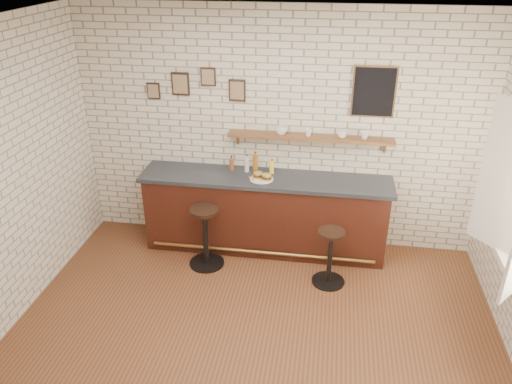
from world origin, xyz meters
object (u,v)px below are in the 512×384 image
at_px(shelf_cup_b, 308,133).
at_px(shelf_cup_d, 365,136).
at_px(ciabatta_sandwich, 263,176).
at_px(bar_stool_right, 330,255).
at_px(bitters_bottle_white, 247,165).
at_px(bar_counter, 265,213).
at_px(bitters_bottle_brown, 232,165).
at_px(bitters_bottle_amber, 255,164).
at_px(shelf_cup_a, 281,130).
at_px(condiment_bottle_yellow, 272,167).
at_px(shelf_cup_c, 342,134).
at_px(sandwich_plate, 262,179).
at_px(bar_stool_left, 205,235).

relative_size(shelf_cup_b, shelf_cup_d, 1.02).
height_order(ciabatta_sandwich, bar_stool_right, ciabatta_sandwich).
bearing_deg(bitters_bottle_white, bar_counter, -27.67).
height_order(bitters_bottle_brown, bitters_bottle_amber, bitters_bottle_amber).
xyz_separation_m(bitters_bottle_white, shelf_cup_d, (1.41, 0.07, 0.44)).
bearing_deg(bitters_bottle_brown, shelf_cup_a, 6.34).
distance_m(condiment_bottle_yellow, shelf_cup_c, 0.95).
bearing_deg(shelf_cup_b, bitters_bottle_brown, 147.31).
distance_m(sandwich_plate, condiment_bottle_yellow, 0.24).
height_order(shelf_cup_b, shelf_cup_c, same).
relative_size(bar_counter, bar_stool_left, 3.99).
height_order(ciabatta_sandwich, shelf_cup_d, shelf_cup_d).
bearing_deg(sandwich_plate, bar_stool_left, -145.77).
bearing_deg(shelf_cup_a, sandwich_plate, -143.14).
relative_size(sandwich_plate, condiment_bottle_yellow, 1.51).
bearing_deg(bitters_bottle_brown, bitters_bottle_amber, 0.00).
height_order(bar_counter, shelf_cup_b, shelf_cup_b).
distance_m(bitters_bottle_brown, shelf_cup_c, 1.41).
bearing_deg(shelf_cup_a, condiment_bottle_yellow, -163.46).
bearing_deg(ciabatta_sandwich, bar_counter, 70.16).
relative_size(bitters_bottle_brown, shelf_cup_c, 1.84).
bearing_deg(condiment_bottle_yellow, bar_counter, -114.14).
distance_m(bar_counter, ciabatta_sandwich, 0.56).
bearing_deg(ciabatta_sandwich, bitters_bottle_brown, 154.06).
relative_size(sandwich_plate, shelf_cup_d, 3.06).
bearing_deg(shelf_cup_b, ciabatta_sandwich, 171.06).
distance_m(bitters_bottle_amber, shelf_cup_d, 1.37).
xyz_separation_m(bar_counter, condiment_bottle_yellow, (0.06, 0.13, 0.58)).
bearing_deg(ciabatta_sandwich, condiment_bottle_yellow, 67.33).
height_order(bitters_bottle_brown, shelf_cup_d, shelf_cup_d).
height_order(bitters_bottle_white, shelf_cup_b, shelf_cup_b).
xyz_separation_m(ciabatta_sandwich, bitters_bottle_white, (-0.23, 0.20, 0.04)).
relative_size(ciabatta_sandwich, bitters_bottle_amber, 0.95).
height_order(sandwich_plate, condiment_bottle_yellow, condiment_bottle_yellow).
relative_size(bar_stool_left, shelf_cup_c, 7.14).
xyz_separation_m(ciabatta_sandwich, bitters_bottle_amber, (-0.12, 0.20, 0.06)).
relative_size(sandwich_plate, shelf_cup_b, 3.01).
bearing_deg(bar_counter, bar_stool_right, -36.96).
xyz_separation_m(sandwich_plate, bar_stool_left, (-0.62, -0.42, -0.60)).
bearing_deg(shelf_cup_d, bitters_bottle_amber, 177.66).
relative_size(bitters_bottle_brown, condiment_bottle_yellow, 1.08).
bearing_deg(bar_stool_left, sandwich_plate, 34.23).
bearing_deg(shelf_cup_b, sandwich_plate, 170.57).
distance_m(bitters_bottle_brown, shelf_cup_b, 1.04).
bearing_deg(bitters_bottle_brown, sandwich_plate, -26.54).
height_order(bitters_bottle_white, bar_stool_right, bitters_bottle_white).
height_order(bitters_bottle_white, condiment_bottle_yellow, bitters_bottle_white).
xyz_separation_m(ciabatta_sandwich, bar_stool_left, (-0.63, -0.42, -0.65)).
distance_m(bitters_bottle_white, bar_stool_right, 1.53).
distance_m(bitters_bottle_white, bar_stool_left, 1.01).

